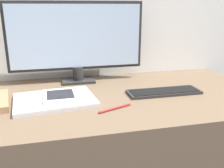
{
  "coord_description": "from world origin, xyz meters",
  "views": [
    {
      "loc": [
        -0.15,
        -0.78,
        1.12
      ],
      "look_at": [
        0.08,
        0.19,
        0.81
      ],
      "focal_mm": 40.0,
      "sensor_mm": 36.0,
      "label": 1
    }
  ],
  "objects_px": {
    "keyboard": "(164,92)",
    "laptop": "(55,100)",
    "ereader": "(60,95)",
    "pen": "(115,108)",
    "monitor": "(76,40)"
  },
  "relations": [
    {
      "from": "keyboard",
      "to": "monitor",
      "type": "bearing_deg",
      "value": 142.95
    },
    {
      "from": "monitor",
      "to": "pen",
      "type": "height_order",
      "value": "monitor"
    },
    {
      "from": "ereader",
      "to": "pen",
      "type": "relative_size",
      "value": 1.2
    },
    {
      "from": "keyboard",
      "to": "laptop",
      "type": "height_order",
      "value": "laptop"
    },
    {
      "from": "keyboard",
      "to": "pen",
      "type": "relative_size",
      "value": 2.41
    },
    {
      "from": "ereader",
      "to": "pen",
      "type": "height_order",
      "value": "ereader"
    },
    {
      "from": "monitor",
      "to": "laptop",
      "type": "distance_m",
      "value": 0.36
    },
    {
      "from": "monitor",
      "to": "ereader",
      "type": "distance_m",
      "value": 0.33
    },
    {
      "from": "keyboard",
      "to": "laptop",
      "type": "xyz_separation_m",
      "value": [
        -0.48,
        -0.0,
        0.0
      ]
    },
    {
      "from": "monitor",
      "to": "keyboard",
      "type": "bearing_deg",
      "value": -37.05
    },
    {
      "from": "keyboard",
      "to": "pen",
      "type": "distance_m",
      "value": 0.29
    },
    {
      "from": "laptop",
      "to": "ereader",
      "type": "distance_m",
      "value": 0.03
    },
    {
      "from": "keyboard",
      "to": "ereader",
      "type": "xyz_separation_m",
      "value": [
        -0.45,
        0.01,
        0.02
      ]
    },
    {
      "from": "keyboard",
      "to": "ereader",
      "type": "bearing_deg",
      "value": 178.36
    },
    {
      "from": "monitor",
      "to": "keyboard",
      "type": "distance_m",
      "value": 0.49
    }
  ]
}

